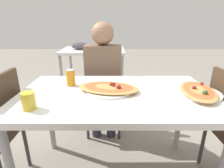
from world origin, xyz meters
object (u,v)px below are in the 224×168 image
chair_far_seated (104,88)px  soda_can (70,78)px  drink_glass (28,101)px  pizza_second (197,91)px  person_seated (103,72)px  pizza_main (108,88)px  dining_table (116,102)px

chair_far_seated → soda_can: bearing=68.7°
drink_glass → pizza_second: bearing=11.7°
person_seated → soda_can: size_ratio=9.74×
pizza_second → drink_glass: bearing=-168.3°
chair_far_seated → pizza_main: 0.74m
chair_far_seated → soda_can: chair_far_seated is taller
pizza_second → person_seated: bearing=137.0°
chair_far_seated → drink_glass: (-0.38, -0.96, 0.29)m
dining_table → soda_can: 0.40m
chair_far_seated → person_seated: bearing=90.0°
pizza_main → drink_glass: 0.52m
person_seated → drink_glass: person_seated is taller
chair_far_seated → soda_can: 0.69m
drink_glass → pizza_second: (1.05, 0.22, -0.03)m
drink_glass → pizza_main: bearing=31.9°
chair_far_seated → soda_can: (-0.23, -0.58, 0.30)m
dining_table → drink_glass: drink_glass is taller
chair_far_seated → person_seated: 0.24m
dining_table → person_seated: person_seated is taller
pizza_main → pizza_second: size_ratio=1.08×
pizza_main → drink_glass: drink_glass is taller
dining_table → chair_far_seated: (-0.12, 0.72, -0.17)m
pizza_second → chair_far_seated: bearing=132.2°
chair_far_seated → pizza_second: 1.04m
person_seated → pizza_second: size_ratio=2.78×
dining_table → person_seated: (-0.12, 0.61, 0.04)m
pizza_main → pizza_second: same height
soda_can → person_seated: bearing=64.1°
dining_table → person_seated: size_ratio=1.11×
pizza_second → pizza_main: bearing=174.7°
dining_table → chair_far_seated: chair_far_seated is taller
person_seated → drink_glass: 0.93m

